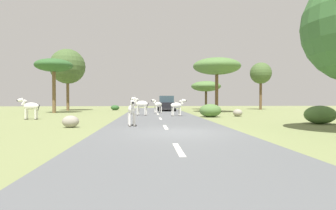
# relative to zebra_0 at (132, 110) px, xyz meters

# --- Properties ---
(ground_plane) EXTENTS (90.00, 90.00, 0.00)m
(ground_plane) POSITION_rel_zebra_0_xyz_m (2.14, -2.71, -0.86)
(ground_plane) COLOR olive
(road) EXTENTS (6.00, 64.00, 0.05)m
(road) POSITION_rel_zebra_0_xyz_m (1.65, -2.71, -0.84)
(road) COLOR #56595B
(road) RESTS_ON ground_plane
(lane_markings) EXTENTS (0.16, 56.00, 0.01)m
(lane_markings) POSITION_rel_zebra_0_xyz_m (1.65, -3.71, -0.81)
(lane_markings) COLOR silver
(lane_markings) RESTS_ON road
(zebra_0) EXTENTS (0.50, 1.45, 1.37)m
(zebra_0) POSITION_rel_zebra_0_xyz_m (0.00, 0.00, 0.00)
(zebra_0) COLOR silver
(zebra_0) RESTS_ON road
(zebra_1) EXTENTS (1.57, 0.93, 1.57)m
(zebra_1) POSITION_rel_zebra_0_xyz_m (0.19, 9.24, 0.12)
(zebra_1) COLOR silver
(zebra_1) RESTS_ON road
(zebra_2) EXTENTS (1.20, 1.14, 1.38)m
(zebra_2) POSITION_rel_zebra_0_xyz_m (1.68, 12.75, 0.01)
(zebra_2) COLOR silver
(zebra_2) RESTS_ON road
(zebra_3) EXTENTS (1.42, 0.72, 1.39)m
(zebra_3) POSITION_rel_zebra_0_xyz_m (3.11, 8.20, 0.02)
(zebra_3) COLOR silver
(zebra_3) RESTS_ON road
(zebra_4) EXTENTS (1.60, 0.50, 1.51)m
(zebra_4) POSITION_rel_zebra_0_xyz_m (-7.30, 5.68, 0.03)
(zebra_4) COLOR silver
(zebra_4) RESTS_ON ground_plane
(car_0) EXTENTS (2.05, 4.36, 1.74)m
(car_0) POSITION_rel_zebra_0_xyz_m (2.90, 18.68, -0.02)
(car_0) COLOR black
(car_0) RESTS_ON road
(tree_0) EXTENTS (4.21, 4.21, 7.49)m
(tree_0) POSITION_rel_zebra_0_xyz_m (-9.01, 20.78, 4.50)
(tree_0) COLOR brown
(tree_0) RESTS_ON ground_plane
(tree_1) EXTENTS (4.03, 4.03, 3.86)m
(tree_1) POSITION_rel_zebra_0_xyz_m (8.63, 23.68, 2.27)
(tree_1) COLOR #4C3823
(tree_1) RESTS_ON ground_plane
(tree_2) EXTENTS (3.70, 3.70, 5.47)m
(tree_2) POSITION_rel_zebra_0_xyz_m (-8.71, 14.90, 3.88)
(tree_2) COLOR brown
(tree_2) RESTS_ON ground_plane
(tree_3) EXTENTS (5.06, 5.06, 5.80)m
(tree_3) POSITION_rel_zebra_0_xyz_m (8.10, 15.46, 4.02)
(tree_3) COLOR brown
(tree_3) RESTS_ON ground_plane
(tree_5) EXTENTS (2.84, 2.84, 6.30)m
(tree_5) POSITION_rel_zebra_0_xyz_m (15.79, 22.51, 3.96)
(tree_5) COLOR brown
(tree_5) RESTS_ON ground_plane
(bush_0) EXTENTS (1.73, 1.56, 1.04)m
(bush_0) POSITION_rel_zebra_0_xyz_m (10.55, 1.10, -0.35)
(bush_0) COLOR #4C7038
(bush_0) RESTS_ON ground_plane
(bush_1) EXTENTS (1.07, 0.96, 0.64)m
(bush_1) POSITION_rel_zebra_0_xyz_m (-3.43, 21.79, -0.54)
(bush_1) COLOR #2D5628
(bush_1) RESTS_ON ground_plane
(bush_2) EXTENTS (1.71, 1.54, 1.02)m
(bush_2) POSITION_rel_zebra_0_xyz_m (5.65, 7.47, -0.35)
(bush_2) COLOR #4C7038
(bush_2) RESTS_ON ground_plane
(rock_0) EXTENTS (0.81, 0.62, 0.60)m
(rock_0) POSITION_rel_zebra_0_xyz_m (-3.00, -0.06, -0.57)
(rock_0) COLOR gray
(rock_0) RESTS_ON ground_plane
(rock_1) EXTENTS (0.75, 0.79, 0.60)m
(rock_1) POSITION_rel_zebra_0_xyz_m (8.05, 8.16, -0.57)
(rock_1) COLOR gray
(rock_1) RESTS_ON ground_plane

